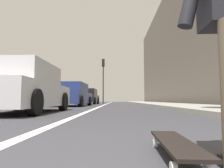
{
  "coord_description": "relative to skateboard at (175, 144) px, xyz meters",
  "views": [
    {
      "loc": [
        -0.48,
        0.22,
        0.38
      ],
      "look_at": [
        9.95,
        0.44,
        1.22
      ],
      "focal_mm": 32.14,
      "sensor_mm": 36.0,
      "label": 1
    }
  ],
  "objects": [
    {
      "name": "parked_car_mid",
      "position": [
        11.6,
        3.26,
        0.62
      ],
      "size": [
        4.63,
        2.13,
        1.48
      ],
      "color": "navy",
      "rests_on": "ground"
    },
    {
      "name": "sidewalk_curb",
      "position": [
        17.14,
        -3.31,
        -0.03
      ],
      "size": [
        52.0,
        3.2,
        0.14
      ],
      "primitive_type": "cube",
      "color": "#9E9B93",
      "rests_on": "ground"
    },
    {
      "name": "parked_car_far",
      "position": [
        18.52,
        3.24,
        0.63
      ],
      "size": [
        4.36,
        2.05,
        1.49
      ],
      "color": "black",
      "rests_on": "ground"
    },
    {
      "name": "traffic_light",
      "position": [
        19.33,
        1.74,
        3.11
      ],
      "size": [
        0.33,
        0.28,
        4.67
      ],
      "color": "#2D2D2D",
      "rests_on": "ground"
    },
    {
      "name": "building_facade",
      "position": [
        21.14,
        -6.14,
        6.58
      ],
      "size": [
        40.0,
        1.2,
        13.35
      ],
      "primitive_type": "cube",
      "color": "#6E655A",
      "rests_on": "ground"
    },
    {
      "name": "ground_plane",
      "position": [
        9.14,
        0.17,
        -0.09
      ],
      "size": [
        80.0,
        80.0,
        0.0
      ],
      "primitive_type": "plane",
      "color": "#38383D"
    },
    {
      "name": "lane_stripe_white",
      "position": [
        19.14,
        1.34,
        -0.09
      ],
      "size": [
        52.0,
        0.16,
        0.01
      ],
      "primitive_type": "cube",
      "color": "silver",
      "rests_on": "ground"
    },
    {
      "name": "skateboard",
      "position": [
        0.0,
        0.0,
        0.0
      ],
      "size": [
        0.85,
        0.23,
        0.11
      ],
      "color": "white",
      "rests_on": "ground"
    },
    {
      "name": "parked_car_near",
      "position": [
        4.71,
        3.21,
        0.62
      ],
      "size": [
        4.19,
        1.94,
        1.49
      ],
      "color": "silver",
      "rests_on": "ground"
    }
  ]
}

